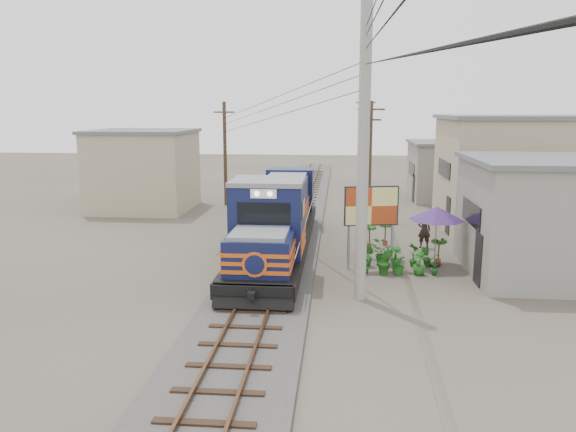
# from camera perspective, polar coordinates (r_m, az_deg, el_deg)

# --- Properties ---
(ground) EXTENTS (120.00, 120.00, 0.00)m
(ground) POSITION_cam_1_polar(r_m,az_deg,el_deg) (20.76, -2.55, -7.61)
(ground) COLOR #473F35
(ground) RESTS_ON ground
(ballast) EXTENTS (3.60, 70.00, 0.16)m
(ballast) POSITION_cam_1_polar(r_m,az_deg,el_deg) (30.33, -0.01, -1.46)
(ballast) COLOR #595651
(ballast) RESTS_ON ground
(track) EXTENTS (1.15, 70.00, 0.12)m
(track) POSITION_cam_1_polar(r_m,az_deg,el_deg) (30.29, -0.01, -1.13)
(track) COLOR #51331E
(track) RESTS_ON ground
(locomotive) EXTENTS (2.80, 15.23, 3.77)m
(locomotive) POSITION_cam_1_polar(r_m,az_deg,el_deg) (25.20, -1.04, -0.35)
(locomotive) COLOR black
(locomotive) RESTS_ON ground
(utility_pole_main) EXTENTS (0.40, 0.40, 10.00)m
(utility_pole_main) POSITION_cam_1_polar(r_m,az_deg,el_deg) (19.08, 7.64, 6.02)
(utility_pole_main) COLOR #9E9B93
(utility_pole_main) RESTS_ON ground
(wooden_pole_mid) EXTENTS (1.60, 0.24, 7.00)m
(wooden_pole_mid) POSITION_cam_1_polar(r_m,az_deg,el_deg) (33.67, 8.30, 5.86)
(wooden_pole_mid) COLOR #4C3826
(wooden_pole_mid) RESTS_ON ground
(wooden_pole_far) EXTENTS (1.60, 0.24, 7.50)m
(wooden_pole_far) POSITION_cam_1_polar(r_m,az_deg,el_deg) (47.62, 7.80, 7.65)
(wooden_pole_far) COLOR #4C3826
(wooden_pole_far) RESTS_ON ground
(wooden_pole_left) EXTENTS (1.60, 0.24, 7.00)m
(wooden_pole_left) POSITION_cam_1_polar(r_m,az_deg,el_deg) (38.39, -6.41, 6.53)
(wooden_pole_left) COLOR #4C3826
(wooden_pole_left) RESTS_ON ground
(power_lines) EXTENTS (9.65, 19.00, 3.30)m
(power_lines) POSITION_cam_1_polar(r_m,az_deg,el_deg) (28.15, -0.60, 12.91)
(power_lines) COLOR black
(power_lines) RESTS_ON ground
(shophouse_front) EXTENTS (7.35, 6.30, 4.70)m
(shophouse_front) POSITION_cam_1_polar(r_m,az_deg,el_deg) (24.53, 26.14, -0.15)
(shophouse_front) COLOR gray
(shophouse_front) RESTS_ON ground
(shophouse_mid) EXTENTS (8.40, 7.35, 6.20)m
(shophouse_mid) POSITION_cam_1_polar(r_m,az_deg,el_deg) (33.17, 22.43, 4.09)
(shophouse_mid) COLOR tan
(shophouse_mid) RESTS_ON ground
(shophouse_back) EXTENTS (6.30, 6.30, 4.20)m
(shophouse_back) POSITION_cam_1_polar(r_m,az_deg,el_deg) (42.55, 16.48, 4.46)
(shophouse_back) COLOR gray
(shophouse_back) RESTS_ON ground
(shophouse_left) EXTENTS (6.30, 6.30, 5.20)m
(shophouse_left) POSITION_cam_1_polar(r_m,az_deg,el_deg) (37.91, -14.44, 4.57)
(shophouse_left) COLOR tan
(shophouse_left) RESTS_ON ground
(billboard) EXTENTS (2.23, 0.57, 3.48)m
(billboard) POSITION_cam_1_polar(r_m,az_deg,el_deg) (23.18, 8.47, 0.80)
(billboard) COLOR #99999E
(billboard) RESTS_ON ground
(market_umbrella) EXTENTS (2.90, 2.90, 2.56)m
(market_umbrella) POSITION_cam_1_polar(r_m,az_deg,el_deg) (24.21, 14.88, 0.23)
(market_umbrella) COLOR black
(market_umbrella) RESTS_ON ground
(vendor) EXTENTS (0.69, 0.51, 1.73)m
(vendor) POSITION_cam_1_polar(r_m,az_deg,el_deg) (27.52, 13.68, -1.40)
(vendor) COLOR black
(vendor) RESTS_ON ground
(plant_nursery) EXTENTS (3.45, 3.34, 1.10)m
(plant_nursery) POSITION_cam_1_polar(r_m,az_deg,el_deg) (23.89, 10.21, -4.07)
(plant_nursery) COLOR #1F5E1B
(plant_nursery) RESTS_ON ground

